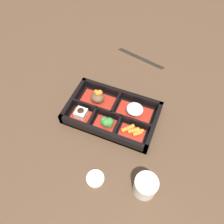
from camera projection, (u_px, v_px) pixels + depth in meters
name	position (u px, v px, depth m)	size (l,w,h in m)	color
ground_plane	(112.00, 116.00, 0.79)	(3.00, 3.00, 0.00)	#4C3523
bento_base	(112.00, 115.00, 0.79)	(0.32, 0.20, 0.01)	black
bento_rim	(112.00, 113.00, 0.77)	(0.32, 0.20, 0.04)	black
bowl_stew	(98.00, 98.00, 0.80)	(0.12, 0.07, 0.05)	maroon
bowl_rice	(135.00, 110.00, 0.77)	(0.12, 0.07, 0.04)	maroon
bowl_tofu	(81.00, 114.00, 0.77)	(0.07, 0.05, 0.04)	maroon
bowl_greens	(106.00, 122.00, 0.74)	(0.07, 0.05, 0.04)	maroon
bowl_carrots	(133.00, 131.00, 0.74)	(0.08, 0.05, 0.02)	maroon
tea_cup	(145.00, 186.00, 0.62)	(0.07, 0.07, 0.07)	beige
chopsticks	(141.00, 58.00, 0.96)	(0.22, 0.06, 0.01)	black
sauce_dish	(95.00, 179.00, 0.66)	(0.05, 0.05, 0.01)	beige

